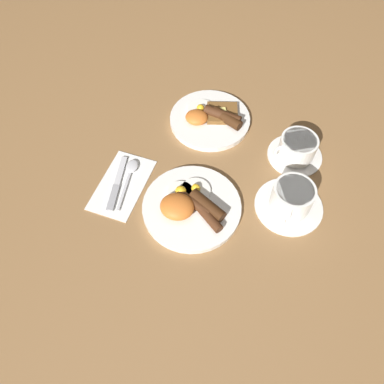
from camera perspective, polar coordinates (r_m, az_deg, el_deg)
The scene contains 8 objects.
ground_plane at distance 0.92m, azimuth -0.04°, elevation -2.55°, with size 3.00×3.00×0.00m, color olive.
breakfast_plate_near at distance 0.91m, azimuth -0.20°, elevation -2.13°, with size 0.24×0.24×0.05m.
breakfast_plate_far at distance 1.09m, azimuth 2.98°, elevation 11.20°, with size 0.23×0.23×0.04m.
teacup_near at distance 0.93m, azimuth 14.90°, elevation -1.11°, with size 0.17×0.17×0.08m.
teacup_far at distance 1.03m, azimuth 15.67°, elevation 6.36°, with size 0.15×0.15×0.07m.
napkin at distance 0.98m, azimuth -10.61°, elevation 1.15°, with size 0.11×0.20×0.01m, color white.
knife at distance 0.97m, azimuth -11.44°, elevation 0.95°, with size 0.03×0.17×0.01m.
spoon at distance 0.99m, azimuth -9.39°, elevation 3.08°, with size 0.03×0.16×0.01m.
Camera 1 is at (0.10, -0.46, 0.80)m, focal length 35.00 mm.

